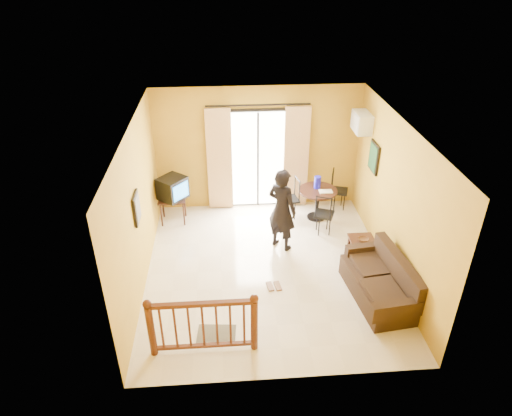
{
  "coord_description": "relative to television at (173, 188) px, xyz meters",
  "views": [
    {
      "loc": [
        -0.75,
        -6.82,
        5.32
      ],
      "look_at": [
        -0.21,
        0.2,
        1.23
      ],
      "focal_mm": 32.0,
      "sensor_mm": 36.0,
      "label": 1
    }
  ],
  "objects": [
    {
      "name": "serving_tray",
      "position": [
        3.27,
        -0.2,
        -0.11
      ],
      "size": [
        0.28,
        0.18,
        0.02
      ],
      "primitive_type": "cube",
      "rotation": [
        0.0,
        0.0,
        -0.01
      ],
      "color": "beige",
      "rests_on": "dining_table"
    },
    {
      "name": "ground",
      "position": [
        1.87,
        -1.88,
        -0.82
      ],
      "size": [
        5.0,
        5.0,
        0.0
      ],
      "primitive_type": "plane",
      "color": "beige",
      "rests_on": "ground"
    },
    {
      "name": "picture_left",
      "position": [
        -0.35,
        -2.08,
        0.73
      ],
      "size": [
        0.05,
        0.42,
        0.52
      ],
      "color": "black",
      "rests_on": "room_shell"
    },
    {
      "name": "stair_balustrade",
      "position": [
        0.72,
        -3.78,
        -0.25
      ],
      "size": [
        1.63,
        0.13,
        1.04
      ],
      "color": "#471E0F",
      "rests_on": "ground"
    },
    {
      "name": "sandals",
      "position": [
        1.92,
        -2.4,
        -0.8
      ],
      "size": [
        0.27,
        0.26,
        0.03
      ],
      "color": "brown",
      "rests_on": "ground"
    },
    {
      "name": "bowl",
      "position": [
        3.72,
        -1.65,
        -0.4
      ],
      "size": [
        0.24,
        0.24,
        0.06
      ],
      "primitive_type": "imported",
      "rotation": [
        0.0,
        0.0,
        0.26
      ],
      "color": "brown",
      "rests_on": "coffee_table"
    },
    {
      "name": "sofa",
      "position": [
        3.72,
        -2.81,
        -0.51
      ],
      "size": [
        0.99,
        1.82,
        0.82
      ],
      "rotation": [
        0.0,
        0.0,
        0.12
      ],
      "color": "black",
      "rests_on": "ground"
    },
    {
      "name": "doormat",
      "position": [
        0.89,
        -3.48,
        -0.81
      ],
      "size": [
        0.63,
        0.45,
        0.02
      ],
      "primitive_type": "cube",
      "rotation": [
        0.0,
        0.0,
        -0.09
      ],
      "color": "#524F41",
      "rests_on": "ground"
    },
    {
      "name": "dining_chairs",
      "position": [
        3.12,
        -0.15,
        -0.82
      ],
      "size": [
        1.67,
        1.51,
        0.95
      ],
      "color": "black",
      "rests_on": "ground"
    },
    {
      "name": "water_jug",
      "position": [
        3.12,
        -0.0,
        0.02
      ],
      "size": [
        0.15,
        0.15,
        0.27
      ],
      "primitive_type": "cylinder",
      "color": "#1916D1",
      "rests_on": "dining_table"
    },
    {
      "name": "standing_person",
      "position": [
        2.2,
        -1.14,
        0.04
      ],
      "size": [
        0.74,
        0.72,
        1.71
      ],
      "primitive_type": "imported",
      "rotation": [
        0.0,
        0.0,
        2.42
      ],
      "color": "black",
      "rests_on": "ground"
    },
    {
      "name": "dining_table",
      "position": [
        3.13,
        -0.1,
        -0.27
      ],
      "size": [
        0.84,
        0.84,
        0.7
      ],
      "color": "black",
      "rests_on": "ground"
    },
    {
      "name": "coffee_table",
      "position": [
        3.72,
        -1.79,
        -0.56
      ],
      "size": [
        0.48,
        0.87,
        0.39
      ],
      "color": "black",
      "rests_on": "ground"
    },
    {
      "name": "balcony_door",
      "position": [
        1.87,
        0.55,
        0.37
      ],
      "size": [
        2.25,
        0.14,
        2.46
      ],
      "color": "black",
      "rests_on": "ground"
    },
    {
      "name": "botanical_print",
      "position": [
        4.08,
        -0.58,
        0.83
      ],
      "size": [
        0.05,
        0.5,
        0.6
      ],
      "color": "black",
      "rests_on": "room_shell"
    },
    {
      "name": "television",
      "position": [
        0.0,
        0.0,
        0.0
      ],
      "size": [
        0.71,
        0.72,
        0.48
      ],
      "rotation": [
        0.0,
        0.0,
        0.86
      ],
      "color": "black",
      "rests_on": "tv_table"
    },
    {
      "name": "tv_table",
      "position": [
        -0.03,
        0.0,
        -0.32
      ],
      "size": [
        0.58,
        0.48,
        0.58
      ],
      "color": "black",
      "rests_on": "ground"
    },
    {
      "name": "room_shell",
      "position": [
        1.87,
        -1.88,
        0.89
      ],
      "size": [
        5.0,
        5.0,
        5.0
      ],
      "color": "white",
      "rests_on": "ground"
    },
    {
      "name": "air_conditioner",
      "position": [
        3.96,
        0.07,
        1.33
      ],
      "size": [
        0.31,
        0.6,
        0.4
      ],
      "color": "white",
      "rests_on": "room_shell"
    }
  ]
}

